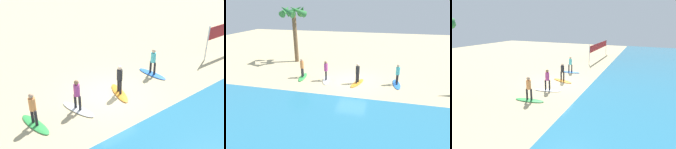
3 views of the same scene
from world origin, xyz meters
TOP-DOWN VIEW (x-y plane):
  - ground_plane at (0.00, 0.00)m, footprint 60.00×60.00m
  - surfboard_blue at (-3.61, -0.18)m, footprint 0.73×2.14m
  - surfer_blue at (-3.61, -0.18)m, footprint 0.32×0.46m
  - surfboard_orange at (-0.49, 0.33)m, footprint 1.19×2.17m
  - surfer_orange at (-0.49, 0.33)m, footprint 0.32×0.44m
  - surfboard_white at (2.19, 0.27)m, footprint 1.05×2.17m
  - surfer_white at (2.19, 0.27)m, footprint 0.32×0.45m
  - surfboard_green at (4.41, 0.08)m, footprint 0.86×2.16m
  - surfer_green at (4.41, 0.08)m, footprint 0.32×0.46m

SIDE VIEW (x-z plane):
  - ground_plane at x=0.00m, z-range 0.00..0.00m
  - surfboard_blue at x=-3.61m, z-range 0.00..0.09m
  - surfboard_orange at x=-0.49m, z-range 0.00..0.09m
  - surfboard_white at x=2.19m, z-range 0.00..0.09m
  - surfboard_green at x=4.41m, z-range 0.00..0.09m
  - surfer_blue at x=-3.61m, z-range 0.22..1.86m
  - surfer_orange at x=-0.49m, z-range 0.22..1.86m
  - surfer_white at x=2.19m, z-range 0.22..1.86m
  - surfer_green at x=4.41m, z-range 0.22..1.86m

